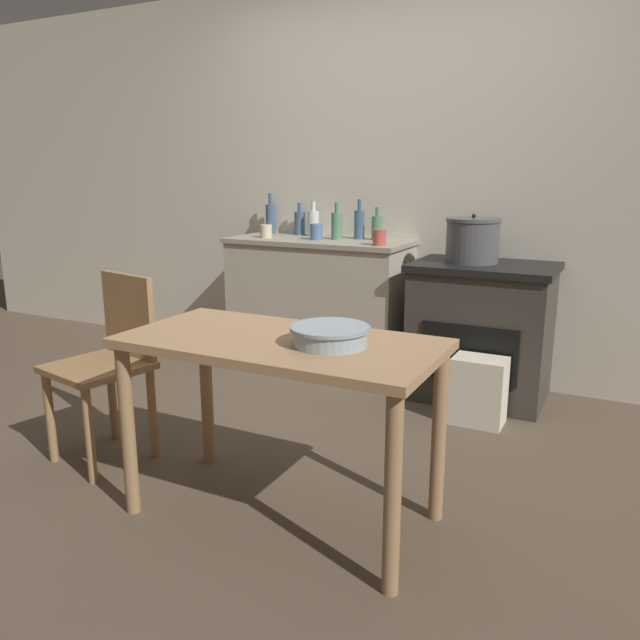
{
  "coord_description": "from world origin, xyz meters",
  "views": [
    {
      "loc": [
        1.42,
        -2.36,
        1.34
      ],
      "look_at": [
        0.0,
        0.43,
        0.58
      ],
      "focal_mm": 35.0,
      "sensor_mm": 36.0,
      "label": 1
    }
  ],
  "objects": [
    {
      "name": "ground_plane",
      "position": [
        0.0,
        0.0,
        0.0
      ],
      "size": [
        14.0,
        14.0,
        0.0
      ],
      "primitive_type": "plane",
      "color": "brown"
    },
    {
      "name": "stock_pot",
      "position": [
        0.57,
        1.27,
        0.94
      ],
      "size": [
        0.32,
        0.32,
        0.28
      ],
      "color": "#4C4C51",
      "rests_on": "stove"
    },
    {
      "name": "work_table",
      "position": [
        0.27,
        -0.43,
        0.62
      ],
      "size": [
        1.19,
        0.6,
        0.73
      ],
      "color": "#A87F56",
      "rests_on": "ground_plane"
    },
    {
      "name": "bottle_far_left",
      "position": [
        -0.21,
        1.42,
        1.0
      ],
      "size": [
        0.07,
        0.07,
        0.26
      ],
      "color": "#3D5675",
      "rests_on": "counter_cabinet"
    },
    {
      "name": "stove",
      "position": [
        0.65,
        1.27,
        0.41
      ],
      "size": [
        0.81,
        0.6,
        0.81
      ],
      "color": "#38332D",
      "rests_on": "ground_plane"
    },
    {
      "name": "chair",
      "position": [
        -0.72,
        -0.32,
        0.48
      ],
      "size": [
        0.47,
        0.47,
        0.87
      ],
      "rotation": [
        0.0,
        0.0,
        -0.2
      ],
      "color": "#997047",
      "rests_on": "ground_plane"
    },
    {
      "name": "bottle_mid_left",
      "position": [
        -0.92,
        1.47,
        1.01
      ],
      "size": [
        0.07,
        0.07,
        0.28
      ],
      "color": "#3D5675",
      "rests_on": "counter_cabinet"
    },
    {
      "name": "flour_sack",
      "position": [
        0.75,
        0.85,
        0.18
      ],
      "size": [
        0.28,
        0.2,
        0.37
      ],
      "primitive_type": "cube",
      "color": "beige",
      "rests_on": "ground_plane"
    },
    {
      "name": "mixing_bowl_large",
      "position": [
        0.48,
        -0.42,
        0.77
      ],
      "size": [
        0.29,
        0.29,
        0.07
      ],
      "color": "#93A8B2",
      "rests_on": "work_table"
    },
    {
      "name": "cup_mid_right",
      "position": [
        0.04,
        1.14,
        0.95
      ],
      "size": [
        0.08,
        0.08,
        0.1
      ],
      "primitive_type": "cylinder",
      "color": "#B74C42",
      "rests_on": "counter_cabinet"
    },
    {
      "name": "bottle_left",
      "position": [
        -0.34,
        1.34,
        0.99
      ],
      "size": [
        0.07,
        0.07,
        0.24
      ],
      "color": "#517F5B",
      "rests_on": "counter_cabinet"
    },
    {
      "name": "bottle_center_left",
      "position": [
        -0.57,
        1.46,
        0.99
      ],
      "size": [
        0.08,
        0.08,
        0.23
      ],
      "color": "silver",
      "rests_on": "counter_cabinet"
    },
    {
      "name": "wall_back",
      "position": [
        0.0,
        1.58,
        1.27
      ],
      "size": [
        8.0,
        0.07,
        2.55
      ],
      "color": "beige",
      "rests_on": "ground_plane"
    },
    {
      "name": "bottle_center",
      "position": [
        -0.08,
        1.42,
        0.98
      ],
      "size": [
        0.07,
        0.07,
        0.21
      ],
      "color": "#517F5B",
      "rests_on": "counter_cabinet"
    },
    {
      "name": "counter_cabinet",
      "position": [
        -0.45,
        1.3,
        0.45
      ],
      "size": [
        1.21,
        0.53,
        0.9
      ],
      "color": "#B2A893",
      "rests_on": "ground_plane"
    },
    {
      "name": "cup_far_right",
      "position": [
        -0.8,
        1.21,
        0.94
      ],
      "size": [
        0.08,
        0.08,
        0.09
      ],
      "primitive_type": "cylinder",
      "color": "beige",
      "rests_on": "counter_cabinet"
    },
    {
      "name": "cup_right",
      "position": [
        -0.44,
        1.25,
        0.95
      ],
      "size": [
        0.08,
        0.08,
        0.1
      ],
      "primitive_type": "cylinder",
      "color": "#4C6B99",
      "rests_on": "counter_cabinet"
    },
    {
      "name": "bottle_center_right",
      "position": [
        -0.69,
        1.48,
        0.98
      ],
      "size": [
        0.07,
        0.07,
        0.22
      ],
      "color": "#3D5675",
      "rests_on": "counter_cabinet"
    }
  ]
}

